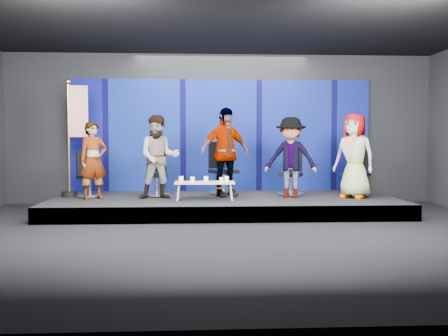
{
  "coord_description": "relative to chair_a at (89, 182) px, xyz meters",
  "views": [
    {
      "loc": [
        -0.56,
        -7.76,
        1.45
      ],
      "look_at": [
        -0.02,
        2.4,
        0.91
      ],
      "focal_mm": 40.0,
      "sensor_mm": 36.0,
      "label": 1
    }
  ],
  "objects": [
    {
      "name": "ground",
      "position": [
        2.83,
        -2.74,
        -0.61
      ],
      "size": [
        10.0,
        10.0,
        0.0
      ],
      "primitive_type": "plane",
      "color": "black",
      "rests_on": "ground"
    },
    {
      "name": "room_walls",
      "position": [
        2.83,
        -2.74,
        1.81
      ],
      "size": [
        10.02,
        8.02,
        3.51
      ],
      "color": "black",
      "rests_on": "ground"
    },
    {
      "name": "riser",
      "position": [
        2.83,
        -0.24,
        -0.46
      ],
      "size": [
        7.0,
        3.0,
        0.3
      ],
      "primitive_type": "cube",
      "color": "black",
      "rests_on": "ground"
    },
    {
      "name": "backdrop",
      "position": [
        2.83,
        1.21,
        0.99
      ],
      "size": [
        7.0,
        0.08,
        2.6
      ],
      "primitive_type": "cube",
      "color": "#090861",
      "rests_on": "riser"
    },
    {
      "name": "chair_a",
      "position": [
        0.0,
        0.0,
        0.0
      ],
      "size": [
        0.74,
        0.74,
        0.96
      ],
      "rotation": [
        0.0,
        0.0,
        0.56
      ],
      "color": "silver",
      "rests_on": "riser"
    },
    {
      "name": "panelist_a",
      "position": [
        0.2,
        -0.46,
        0.46
      ],
      "size": [
        0.68,
        0.62,
        1.55
      ],
      "primitive_type": "imported",
      "rotation": [
        0.0,
        0.0,
        0.56
      ],
      "color": "black",
      "rests_on": "riser"
    },
    {
      "name": "chair_b",
      "position": [
        1.4,
        0.06,
        0.03
      ],
      "size": [
        0.63,
        0.63,
        1.04
      ],
      "rotation": [
        0.0,
        0.0,
        0.08
      ],
      "color": "silver",
      "rests_on": "riser"
    },
    {
      "name": "panelist_b",
      "position": [
        1.49,
        -0.43,
        0.53
      ],
      "size": [
        0.87,
        0.7,
        1.68
      ],
      "primitive_type": "imported",
      "rotation": [
        0.0,
        0.0,
        0.08
      ],
      "color": "black",
      "rests_on": "riser"
    },
    {
      "name": "chair_c",
      "position": [
        2.82,
        0.44,
        0.06
      ],
      "size": [
        0.85,
        0.85,
        1.15
      ],
      "rotation": [
        0.0,
        0.0,
        0.41
      ],
      "color": "silver",
      "rests_on": "riser"
    },
    {
      "name": "panelist_c",
      "position": [
        2.84,
        -0.06,
        0.62
      ],
      "size": [
        1.18,
        0.85,
        1.86
      ],
      "primitive_type": "imported",
      "rotation": [
        0.0,
        0.0,
        0.41
      ],
      "color": "black",
      "rests_on": "riser"
    },
    {
      "name": "chair_d",
      "position": [
        4.29,
        0.13,
        0.02
      ],
      "size": [
        0.74,
        0.74,
        1.02
      ],
      "rotation": [
        0.0,
        0.0,
        -0.35
      ],
      "color": "silver",
      "rests_on": "riser"
    },
    {
      "name": "panelist_d",
      "position": [
        4.18,
        -0.36,
        0.51
      ],
      "size": [
        1.21,
        0.94,
        1.65
      ],
      "primitive_type": "imported",
      "rotation": [
        0.0,
        0.0,
        -0.35
      ],
      "color": "black",
      "rests_on": "riser"
    },
    {
      "name": "chair_e",
      "position": [
        5.66,
        -0.07,
        0.03
      ],
      "size": [
        0.85,
        0.85,
        1.06
      ],
      "rotation": [
        0.0,
        0.0,
        -0.74
      ],
      "color": "silver",
      "rests_on": "riser"
    },
    {
      "name": "panelist_e",
      "position": [
        5.46,
        -0.53,
        0.55
      ],
      "size": [
        0.99,
        0.97,
        1.72
      ],
      "primitive_type": "imported",
      "rotation": [
        0.0,
        0.0,
        -0.74
      ],
      "color": "black",
      "rests_on": "riser"
    },
    {
      "name": "coffee_table",
      "position": [
        2.41,
        -0.7,
        0.02
      ],
      "size": [
        1.18,
        0.52,
        0.36
      ],
      "rotation": [
        0.0,
        0.0,
        -0.02
      ],
      "color": "tan",
      "rests_on": "riser"
    },
    {
      "name": "mug_a",
      "position": [
        1.95,
        -0.69,
        0.1
      ],
      "size": [
        0.09,
        0.09,
        0.11
      ],
      "primitive_type": "cylinder",
      "color": "white",
      "rests_on": "coffee_table"
    },
    {
      "name": "mug_b",
      "position": [
        2.17,
        -0.77,
        0.1
      ],
      "size": [
        0.09,
        0.09,
        0.1
      ],
      "primitive_type": "cylinder",
      "color": "white",
      "rests_on": "coffee_table"
    },
    {
      "name": "mug_c",
      "position": [
        2.44,
        -0.6,
        0.1
      ],
      "size": [
        0.08,
        0.08,
        0.1
      ],
      "primitive_type": "cylinder",
      "color": "white",
      "rests_on": "coffee_table"
    },
    {
      "name": "mug_d",
      "position": [
        2.74,
        -0.77,
        0.09
      ],
      "size": [
        0.08,
        0.08,
        0.09
      ],
      "primitive_type": "cylinder",
      "color": "white",
      "rests_on": "coffee_table"
    },
    {
      "name": "mug_e",
      "position": [
        2.84,
        -0.67,
        0.1
      ],
      "size": [
        0.09,
        0.09,
        0.1
      ],
      "primitive_type": "cylinder",
      "color": "white",
      "rests_on": "coffee_table"
    },
    {
      "name": "flag_stand",
      "position": [
        -0.3,
        0.1,
        0.98
      ],
      "size": [
        0.56,
        0.33,
        2.45
      ],
      "rotation": [
        0.0,
        0.0,
        0.19
      ],
      "color": "black",
      "rests_on": "riser"
    }
  ]
}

